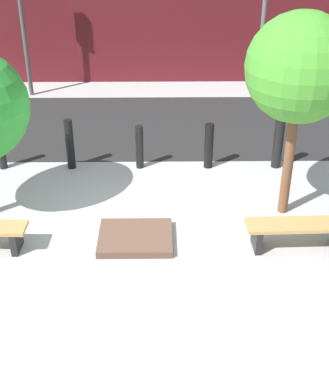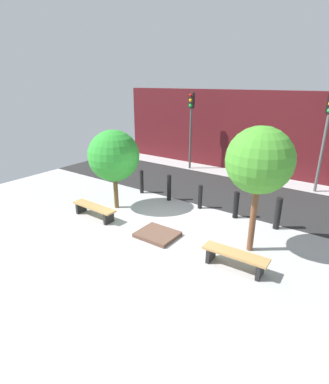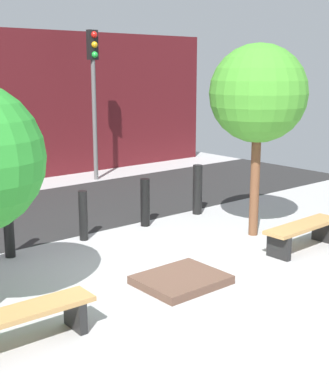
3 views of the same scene
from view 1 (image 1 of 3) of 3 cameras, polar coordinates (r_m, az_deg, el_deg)
ground_plane at (r=9.10m, az=-3.06°, el=-4.32°), size 18.00×18.00×0.00m
road_strip at (r=13.24m, az=-2.35°, el=7.12°), size 18.00×4.00×0.01m
building_facade at (r=16.18m, az=-2.18°, el=18.90°), size 16.20×0.50×4.12m
bench_right at (r=8.82m, az=14.10°, el=-3.95°), size 1.70×0.48×0.46m
planter_bed at (r=8.86m, az=-3.12°, el=-4.89°), size 1.21×1.00×0.12m
tree_behind_right_bench at (r=8.85m, az=14.29°, el=12.60°), size 1.76×1.76×3.51m
bollard_far_left at (r=11.44m, az=-17.13°, el=4.75°), size 0.16×0.16×1.02m
bollard_left at (r=11.11m, az=-10.07°, el=5.04°), size 0.17×0.17×1.06m
bollard_center at (r=11.00m, az=-2.68°, el=4.81°), size 0.16×0.16×0.92m
bollard_right at (r=11.03m, az=4.75°, el=4.92°), size 0.18×0.18×0.96m
bollard_far_right at (r=11.23m, az=12.03°, el=5.12°), size 0.20×0.20×1.07m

